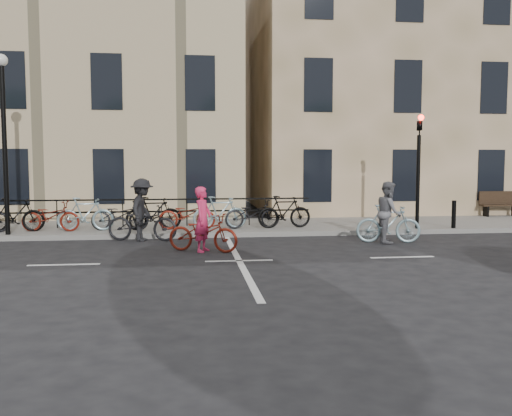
{
  "coord_description": "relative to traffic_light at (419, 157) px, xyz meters",
  "views": [
    {
      "loc": [
        -1.24,
        -13.2,
        2.41
      ],
      "look_at": [
        0.61,
        1.7,
        1.1
      ],
      "focal_mm": 40.0,
      "sensor_mm": 36.0,
      "label": 1
    }
  ],
  "objects": [
    {
      "name": "ground",
      "position": [
        -6.2,
        -4.34,
        -2.45
      ],
      "size": [
        120.0,
        120.0,
        0.0
      ],
      "primitive_type": "plane",
      "color": "black",
      "rests_on": "ground"
    },
    {
      "name": "sidewalk",
      "position": [
        -10.2,
        1.66,
        -2.38
      ],
      "size": [
        46.0,
        4.0,
        0.15
      ],
      "primitive_type": "cube",
      "color": "slate",
      "rests_on": "ground"
    },
    {
      "name": "building_east",
      "position": [
        2.8,
        8.66,
        3.7
      ],
      "size": [
        14.0,
        10.0,
        12.0
      ],
      "primitive_type": "cube",
      "color": "#9A825C",
      "rests_on": "sidewalk"
    },
    {
      "name": "building_west",
      "position": [
        -15.2,
        8.66,
        2.7
      ],
      "size": [
        20.0,
        10.0,
        10.0
      ],
      "primitive_type": "cube",
      "color": "tan",
      "rests_on": "sidewalk"
    },
    {
      "name": "traffic_light",
      "position": [
        0.0,
        0.0,
        0.0
      ],
      "size": [
        0.18,
        0.3,
        3.9
      ],
      "color": "black",
      "rests_on": "sidewalk"
    },
    {
      "name": "lamp_post",
      "position": [
        -12.7,
        0.06,
        1.04
      ],
      "size": [
        0.36,
        0.36,
        5.28
      ],
      "color": "black",
      "rests_on": "sidewalk"
    },
    {
      "name": "bollard_east",
      "position": [
        -1.2,
        -0.09,
        -1.85
      ],
      "size": [
        0.14,
        0.14,
        0.9
      ],
      "primitive_type": "cylinder",
      "color": "black",
      "rests_on": "sidewalk"
    },
    {
      "name": "bollard_west",
      "position": [
        1.2,
        -0.09,
        -1.85
      ],
      "size": [
        0.14,
        0.14,
        0.9
      ],
      "primitive_type": "cylinder",
      "color": "black",
      "rests_on": "sidewalk"
    },
    {
      "name": "bench",
      "position": [
        4.8,
        3.39,
        -1.78
      ],
      "size": [
        1.6,
        0.41,
        0.97
      ],
      "color": "black",
      "rests_on": "sidewalk"
    },
    {
      "name": "parked_bikes",
      "position": [
        -9.02,
        0.7,
        -1.81
      ],
      "size": [
        11.45,
        1.23,
        1.05
      ],
      "color": "black",
      "rests_on": "sidewalk"
    },
    {
      "name": "cyclist_pink",
      "position": [
        -7.0,
        -2.88,
        -1.87
      ],
      "size": [
        2.0,
        1.38,
        1.69
      ],
      "rotation": [
        0.0,
        0.0,
        1.15
      ],
      "color": "maroon",
      "rests_on": "ground"
    },
    {
      "name": "cyclist_grey",
      "position": [
        -1.69,
        -1.97,
        -1.74
      ],
      "size": [
        1.89,
        0.97,
        1.76
      ],
      "rotation": [
        0.0,
        0.0,
        1.36
      ],
      "color": "#7F9DA6",
      "rests_on": "ground"
    },
    {
      "name": "cyclist_dark",
      "position": [
        -8.7,
        -0.71,
        -1.73
      ],
      "size": [
        2.16,
        1.3,
        1.83
      ],
      "rotation": [
        0.0,
        0.0,
        1.34
      ],
      "color": "black",
      "rests_on": "ground"
    }
  ]
}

